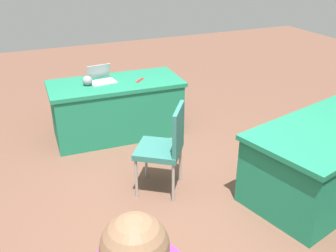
% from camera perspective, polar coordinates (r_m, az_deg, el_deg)
% --- Properties ---
extents(ground_plane, '(14.40, 14.40, 0.00)m').
position_cam_1_polar(ground_plane, '(3.72, 0.93, -13.87)').
color(ground_plane, brown).
extents(table_foreground, '(1.74, 0.85, 0.75)m').
position_cam_1_polar(table_foreground, '(5.15, -7.61, 2.64)').
color(table_foreground, '#1E7A56').
rests_on(table_foreground, ground).
extents(table_back_left, '(2.01, 1.34, 0.75)m').
position_cam_1_polar(table_back_left, '(4.26, 22.79, -4.44)').
color(table_back_left, '#1E7A56').
rests_on(table_back_left, ground).
extents(chair_near_front, '(0.61, 0.61, 0.95)m').
position_cam_1_polar(chair_near_front, '(3.84, -0.35, -2.72)').
color(chair_near_front, '#9E9993').
rests_on(chair_near_front, ground).
extents(laptop_silver, '(0.35, 0.33, 0.21)m').
position_cam_1_polar(laptop_silver, '(5.04, -9.86, 6.94)').
color(laptop_silver, silver).
rests_on(laptop_silver, table_foreground).
extents(yarn_ball, '(0.12, 0.12, 0.12)m').
position_cam_1_polar(yarn_ball, '(4.93, -11.90, 6.62)').
color(yarn_ball, gray).
rests_on(yarn_ball, table_foreground).
extents(scissors_red, '(0.15, 0.15, 0.01)m').
position_cam_1_polar(scissors_red, '(5.04, -4.21, 6.82)').
color(scissors_red, red).
rests_on(scissors_red, table_foreground).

